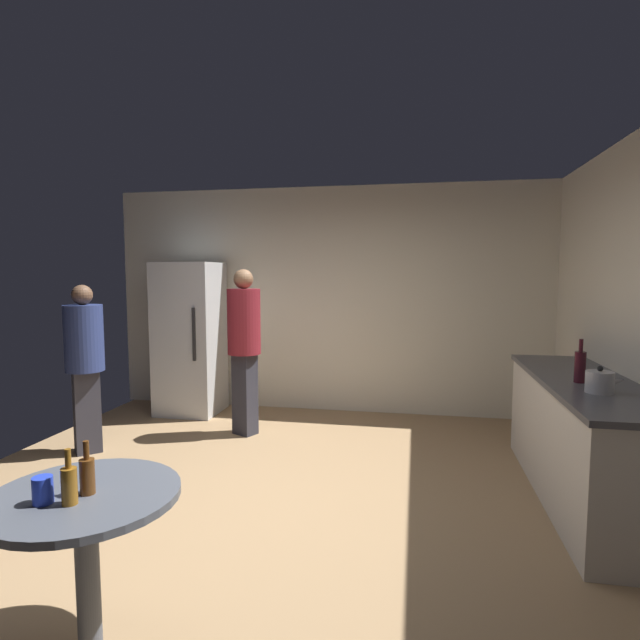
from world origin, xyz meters
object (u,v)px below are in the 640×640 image
refrigerator (190,338)px  person_in_maroon_shirt (244,338)px  foreground_table (85,516)px  beer_bottle_brown (87,475)px  beer_bottle_amber (69,484)px  plastic_cup_blue (43,490)px  kettle (600,382)px  person_in_navy_shirt (85,356)px  wine_bottle_on_counter (580,366)px

refrigerator → person_in_maroon_shirt: (0.92, -0.68, 0.10)m
foreground_table → beer_bottle_brown: beer_bottle_brown is taller
beer_bottle_amber → person_in_maroon_shirt: size_ratio=0.13×
refrigerator → plastic_cup_blue: bearing=-73.0°
beer_bottle_amber → beer_bottle_brown: size_ratio=1.00×
kettle → person_in_navy_shirt: size_ratio=0.16×
kettle → foreground_table: 3.05m
refrigerator → plastic_cup_blue: refrigerator is taller
refrigerator → beer_bottle_amber: bearing=-71.4°
refrigerator → kettle: refrigerator is taller
plastic_cup_blue → foreground_table: bearing=50.7°
refrigerator → person_in_navy_shirt: bearing=-103.0°
plastic_cup_blue → beer_bottle_amber: bearing=6.5°
kettle → plastic_cup_blue: 3.18m
kettle → wine_bottle_on_counter: size_ratio=0.79×
refrigerator → wine_bottle_on_counter: bearing=-25.1°
refrigerator → kettle: 4.36m
wine_bottle_on_counter → foreground_table: 3.21m
beer_bottle_brown → person_in_maroon_shirt: person_in_maroon_shirt is taller
beer_bottle_amber → person_in_navy_shirt: 2.86m
person_in_navy_shirt → person_in_maroon_shirt: 1.50m
plastic_cup_blue → person_in_maroon_shirt: 3.18m
foreground_table → kettle: bearing=32.5°
beer_bottle_amber → person_in_navy_shirt: size_ratio=0.15×
beer_bottle_brown → person_in_maroon_shirt: bearing=97.0°
foreground_table → beer_bottle_amber: (0.01, -0.11, 0.19)m
kettle → beer_bottle_amber: (-2.54, -1.73, -0.15)m
beer_bottle_brown → person_in_navy_shirt: bearing=126.0°
wine_bottle_on_counter → person_in_maroon_shirt: (-2.88, 1.10, -0.01)m
foreground_table → person_in_maroon_shirt: 3.08m
foreground_table → beer_bottle_brown: (0.02, -0.01, 0.19)m
kettle → plastic_cup_blue: bearing=-146.6°
wine_bottle_on_counter → beer_bottle_brown: 3.17m
refrigerator → person_in_maroon_shirt: size_ratio=1.05×
beer_bottle_brown → person_in_maroon_shirt: size_ratio=0.13×
kettle → foreground_table: kettle is taller
wine_bottle_on_counter → person_in_navy_shirt: person_in_navy_shirt is taller
person_in_navy_shirt → plastic_cup_blue: bearing=-12.0°
person_in_maroon_shirt → beer_bottle_amber: bearing=33.3°
beer_bottle_brown → refrigerator: bearing=109.2°
wine_bottle_on_counter → plastic_cup_blue: size_ratio=2.82×
refrigerator → beer_bottle_amber: size_ratio=7.83×
wine_bottle_on_counter → beer_bottle_brown: (-2.50, -1.94, -0.20)m
foreground_table → plastic_cup_blue: bearing=-129.3°
refrigerator → beer_bottle_brown: bearing=-70.8°
beer_bottle_brown → person_in_maroon_shirt: (-0.38, 3.05, 0.19)m
refrigerator → foreground_table: 3.94m
person_in_maroon_shirt → wine_bottle_on_counter: bearing=95.6°
kettle → foreground_table: size_ratio=0.30×
beer_bottle_amber → plastic_cup_blue: 0.12m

